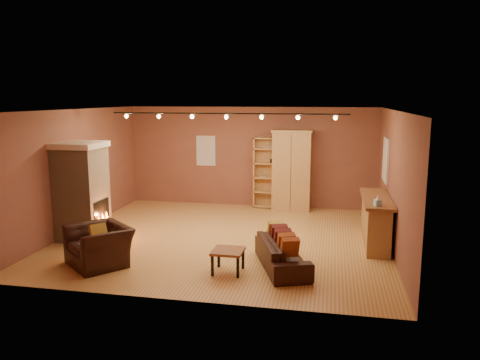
% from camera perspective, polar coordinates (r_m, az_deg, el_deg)
% --- Properties ---
extents(floor, '(7.00, 7.00, 0.00)m').
position_cam_1_polar(floor, '(10.39, -1.86, -7.10)').
color(floor, '#AF7A3E').
rests_on(floor, ground).
extents(ceiling, '(7.00, 7.00, 0.00)m').
position_cam_1_polar(ceiling, '(9.93, -1.95, 8.53)').
color(ceiling, brown).
rests_on(ceiling, back_wall).
extents(back_wall, '(7.00, 0.02, 2.80)m').
position_cam_1_polar(back_wall, '(13.22, 1.31, 2.82)').
color(back_wall, brown).
rests_on(back_wall, floor).
extents(left_wall, '(0.02, 6.50, 2.80)m').
position_cam_1_polar(left_wall, '(11.38, -19.34, 1.08)').
color(left_wall, brown).
rests_on(left_wall, floor).
extents(right_wall, '(0.02, 6.50, 2.80)m').
position_cam_1_polar(right_wall, '(9.88, 18.27, -0.14)').
color(right_wall, brown).
rests_on(right_wall, floor).
extents(fireplace, '(1.01, 0.98, 2.12)m').
position_cam_1_polar(fireplace, '(10.69, -18.74, -1.28)').
color(fireplace, tan).
rests_on(fireplace, floor).
extents(back_window, '(0.56, 0.04, 0.86)m').
position_cam_1_polar(back_window, '(13.46, -4.17, 3.58)').
color(back_window, silver).
rests_on(back_window, back_wall).
extents(bookcase, '(0.81, 0.31, 1.97)m').
position_cam_1_polar(bookcase, '(13.09, 3.47, 0.99)').
color(bookcase, tan).
rests_on(bookcase, floor).
extents(armoire, '(1.08, 0.62, 2.20)m').
position_cam_1_polar(armoire, '(12.83, 6.32, 1.22)').
color(armoire, tan).
rests_on(armoire, floor).
extents(bar_counter, '(0.57, 2.10, 1.01)m').
position_cam_1_polar(bar_counter, '(10.26, 16.18, -4.74)').
color(bar_counter, '#AA814E').
rests_on(bar_counter, floor).
extents(tissue_box, '(0.15, 0.15, 0.22)m').
position_cam_1_polar(tissue_box, '(9.36, 16.44, -2.50)').
color(tissue_box, '#8DC5E1').
rests_on(tissue_box, bar_counter).
extents(right_window, '(0.05, 0.90, 1.00)m').
position_cam_1_polar(right_window, '(11.22, 17.35, 2.36)').
color(right_window, silver).
rests_on(right_window, right_wall).
extents(loveseat, '(1.08, 1.83, 0.75)m').
position_cam_1_polar(loveseat, '(8.59, 5.16, -8.29)').
color(loveseat, black).
rests_on(loveseat, floor).
extents(armchair, '(1.32, 1.28, 0.98)m').
position_cam_1_polar(armchair, '(9.05, -16.83, -6.90)').
color(armchair, black).
rests_on(armchair, floor).
extents(coffee_table, '(0.55, 0.55, 0.41)m').
position_cam_1_polar(coffee_table, '(8.35, -1.47, -8.90)').
color(coffee_table, brown).
rests_on(coffee_table, floor).
extents(track_rail, '(5.20, 0.09, 0.13)m').
position_cam_1_polar(track_rail, '(10.13, -1.68, 7.90)').
color(track_rail, black).
rests_on(track_rail, ceiling).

